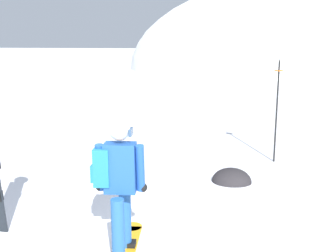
# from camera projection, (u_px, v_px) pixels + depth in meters

# --- Properties ---
(ridge_peak_main) EXTENTS (38.23, 34.41, 17.94)m
(ridge_peak_main) POSITION_uv_depth(u_px,v_px,m) (326.00, 68.00, 38.75)
(ridge_peak_main) COLOR white
(ridge_peak_main) RESTS_ON ground
(snowboarder_main) EXTENTS (0.64, 1.83, 1.71)m
(snowboarder_main) POSITION_uv_depth(u_px,v_px,m) (118.00, 185.00, 4.63)
(snowboarder_main) COLOR orange
(snowboarder_main) RESTS_ON ground
(piste_marker_near) EXTENTS (0.20, 0.20, 2.22)m
(piste_marker_near) POSITION_uv_depth(u_px,v_px,m) (277.00, 104.00, 8.43)
(piste_marker_near) COLOR black
(piste_marker_near) RESTS_ON ground
(rock_dark) EXTENTS (0.74, 0.62, 0.51)m
(rock_dark) POSITION_uv_depth(u_px,v_px,m) (232.00, 182.00, 7.43)
(rock_dark) COLOR #282628
(rock_dark) RESTS_ON ground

